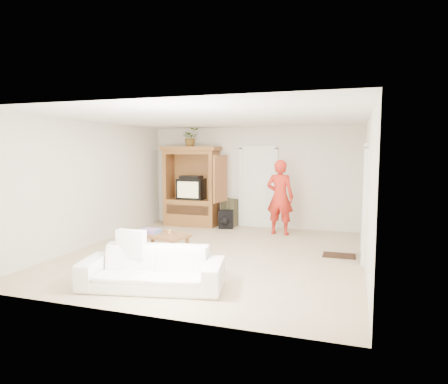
{
  "coord_description": "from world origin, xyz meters",
  "views": [
    {
      "loc": [
        2.53,
        -7.14,
        2.01
      ],
      "look_at": [
        -0.01,
        0.6,
        1.15
      ],
      "focal_mm": 32.0,
      "sensor_mm": 36.0,
      "label": 1
    }
  ],
  "objects_px": {
    "sofa": "(152,268)",
    "coffee_table": "(162,236)",
    "man": "(280,197)",
    "armoire": "(192,191)"
  },
  "relations": [
    {
      "from": "sofa",
      "to": "coffee_table",
      "type": "distance_m",
      "value": 2.0
    },
    {
      "from": "man",
      "to": "sofa",
      "type": "distance_m",
      "value": 4.49
    },
    {
      "from": "armoire",
      "to": "sofa",
      "type": "height_order",
      "value": "armoire"
    },
    {
      "from": "armoire",
      "to": "coffee_table",
      "type": "height_order",
      "value": "armoire"
    },
    {
      "from": "sofa",
      "to": "coffee_table",
      "type": "bearing_deg",
      "value": 101.48
    },
    {
      "from": "sofa",
      "to": "armoire",
      "type": "bearing_deg",
      "value": 94.46
    },
    {
      "from": "armoire",
      "to": "man",
      "type": "xyz_separation_m",
      "value": [
        2.44,
        -0.45,
        -0.01
      ]
    },
    {
      "from": "armoire",
      "to": "coffee_table",
      "type": "distance_m",
      "value": 3.03
    },
    {
      "from": "man",
      "to": "coffee_table",
      "type": "distance_m",
      "value": 3.15
    },
    {
      "from": "armoire",
      "to": "man",
      "type": "bearing_deg",
      "value": -10.36
    }
  ]
}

